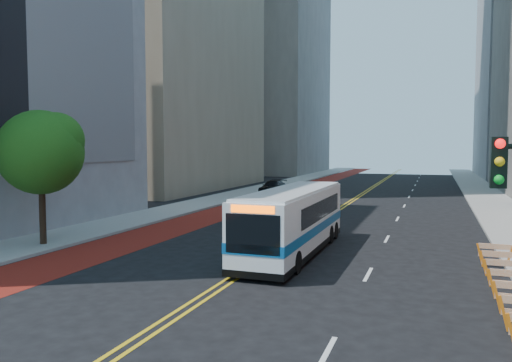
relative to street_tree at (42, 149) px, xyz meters
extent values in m
plane|color=black|center=(11.24, -6.04, -4.91)|extent=(160.00, 160.00, 0.00)
cube|color=gray|center=(-0.76, 23.96, -4.84)|extent=(4.00, 140.00, 0.15)
cube|color=gray|center=(23.24, 23.96, -4.84)|extent=(4.00, 140.00, 0.15)
cube|color=maroon|center=(3.14, 23.96, -4.91)|extent=(3.60, 140.00, 0.01)
cube|color=gold|center=(11.06, 23.96, -4.91)|extent=(0.14, 140.00, 0.01)
cube|color=gold|center=(11.42, 23.96, -4.91)|extent=(0.14, 140.00, 0.01)
cube|color=silver|center=(16.04, -8.04, -4.90)|extent=(0.14, 2.20, 0.01)
cube|color=silver|center=(16.04, -0.04, -4.90)|extent=(0.14, 2.20, 0.01)
cube|color=silver|center=(16.04, 7.96, -4.90)|extent=(0.14, 2.20, 0.01)
cube|color=silver|center=(16.04, 15.96, -4.90)|extent=(0.14, 2.20, 0.01)
cube|color=silver|center=(16.04, 23.96, -4.90)|extent=(0.14, 2.20, 0.01)
cube|color=silver|center=(16.04, 31.96, -4.90)|extent=(0.14, 2.20, 0.01)
cube|color=silver|center=(16.04, 39.96, -4.90)|extent=(0.14, 2.20, 0.01)
cube|color=silver|center=(16.04, 47.96, -4.90)|extent=(0.14, 2.20, 0.01)
cube|color=silver|center=(16.04, 55.96, -4.90)|extent=(0.14, 2.20, 0.01)
cube|color=silver|center=(16.04, 63.96, -4.90)|extent=(0.14, 2.20, 0.01)
cube|color=silver|center=(16.04, 71.96, -4.90)|extent=(0.14, 2.20, 0.01)
cube|color=silver|center=(16.04, 79.96, -4.90)|extent=(0.14, 2.20, 0.01)
cube|color=slate|center=(-12.76, 71.96, 27.59)|extent=(20.00, 26.00, 65.00)
cube|color=orange|center=(20.29, -6.49, -4.41)|extent=(0.32, 0.06, 0.99)
cube|color=orange|center=(20.29, -4.94, -4.41)|extent=(0.32, 0.06, 0.99)
cube|color=orange|center=(20.29, -3.39, -4.41)|extent=(0.32, 0.06, 0.99)
cube|color=orange|center=(20.29, -1.84, -4.41)|extent=(0.32, 0.06, 0.99)
cube|color=orange|center=(20.84, -1.84, -4.01)|extent=(1.25, 0.05, 0.22)
cube|color=orange|center=(20.84, -1.84, -4.36)|extent=(1.25, 0.05, 0.18)
cube|color=orange|center=(20.29, -0.29, -4.41)|extent=(0.32, 0.06, 0.99)
cube|color=orange|center=(20.84, -0.29, -4.01)|extent=(1.25, 0.05, 0.22)
cube|color=orange|center=(20.84, -0.29, -4.36)|extent=(1.25, 0.05, 0.18)
cube|color=orange|center=(20.29, 1.26, -4.41)|extent=(0.32, 0.06, 0.99)
cube|color=orange|center=(20.84, 1.26, -4.01)|extent=(1.25, 0.05, 0.22)
cube|color=orange|center=(20.84, 1.26, -4.36)|extent=(1.25, 0.05, 0.18)
cube|color=orange|center=(20.29, 2.81, -4.41)|extent=(0.32, 0.06, 0.99)
cube|color=orange|center=(21.39, 2.81, -4.41)|extent=(0.32, 0.06, 0.99)
cube|color=orange|center=(20.84, 2.81, -4.01)|extent=(1.25, 0.05, 0.22)
cube|color=orange|center=(20.84, 2.81, -4.36)|extent=(1.25, 0.05, 0.18)
cylinder|color=black|center=(-0.06, -0.04, -3.16)|extent=(0.32, 0.32, 3.20)
sphere|color=#0F420E|center=(-0.06, -0.04, -0.16)|extent=(4.20, 4.20, 4.20)
sphere|color=#0F420E|center=(0.54, 0.36, 0.44)|extent=(2.80, 2.80, 2.80)
sphere|color=#0F420E|center=(-0.56, -0.34, 0.24)|extent=(2.40, 2.40, 2.40)
cube|color=black|center=(19.54, -9.54, -0.16)|extent=(0.28, 0.22, 0.95)
sphere|color=red|center=(19.54, -9.68, 0.19)|extent=(0.18, 0.18, 0.18)
sphere|color=yellow|center=(19.54, -9.68, -0.14)|extent=(0.18, 0.18, 0.18)
sphere|color=#0CA526|center=(19.54, -9.68, -0.47)|extent=(0.18, 0.18, 0.18)
cube|color=white|center=(12.23, 2.63, -3.27)|extent=(2.40, 11.07, 2.63)
cube|color=#0A508E|center=(12.23, 2.63, -3.66)|extent=(2.44, 11.11, 0.42)
cube|color=black|center=(12.23, 3.37, -2.83)|extent=(2.45, 7.75, 0.88)
cube|color=black|center=(12.23, -2.88, -3.07)|extent=(2.11, 0.09, 1.48)
cube|color=black|center=(12.23, 8.14, -2.88)|extent=(1.92, 0.09, 0.92)
cube|color=#FF5905|center=(12.23, -2.89, -2.14)|extent=(1.68, 0.07, 0.28)
cube|color=white|center=(12.23, 2.63, -1.91)|extent=(2.28, 10.52, 0.11)
cube|color=black|center=(12.23, 2.63, -4.59)|extent=(2.43, 11.10, 0.28)
cylinder|color=black|center=(11.14, -0.91, -4.45)|extent=(0.28, 0.92, 0.92)
cylinder|color=black|center=(13.32, -0.91, -4.45)|extent=(0.28, 0.92, 0.92)
cylinder|color=black|center=(11.14, 5.73, -4.45)|extent=(0.28, 0.92, 0.92)
cylinder|color=black|center=(13.32, 5.73, -4.45)|extent=(0.28, 0.92, 0.92)
cylinder|color=black|center=(11.14, 7.06, -4.45)|extent=(0.28, 0.92, 0.92)
cylinder|color=black|center=(13.32, 7.06, -4.45)|extent=(0.28, 0.92, 0.92)
imported|color=black|center=(5.88, 14.39, -4.14)|extent=(3.08, 4.85, 1.54)
imported|color=black|center=(7.89, 22.47, -4.22)|extent=(2.23, 4.38, 1.38)
imported|color=black|center=(2.21, 30.53, -4.21)|extent=(2.02, 4.86, 1.41)
camera|label=1|loc=(18.44, -19.76, 0.14)|focal=35.00mm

